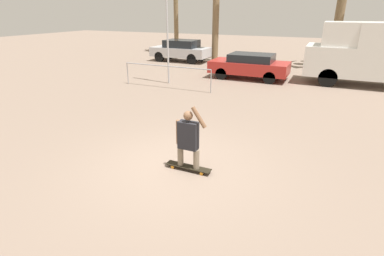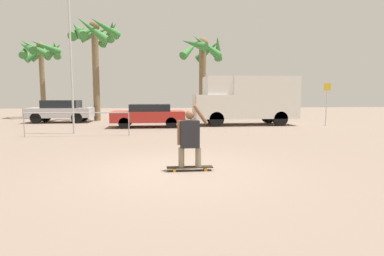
{
  "view_description": "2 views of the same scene",
  "coord_description": "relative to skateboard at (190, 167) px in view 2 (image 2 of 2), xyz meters",
  "views": [
    {
      "loc": [
        2.96,
        -5.61,
        3.48
      ],
      "look_at": [
        0.02,
        0.82,
        0.7
      ],
      "focal_mm": 28.0,
      "sensor_mm": 36.0,
      "label": 1
    },
    {
      "loc": [
        -0.41,
        -7.01,
        1.76
      ],
      "look_at": [
        0.49,
        0.96,
        0.92
      ],
      "focal_mm": 28.0,
      "sensor_mm": 36.0,
      "label": 2
    }
  ],
  "objects": [
    {
      "name": "person_skateboarder",
      "position": [
        -0.0,
        0.0,
        0.77
      ],
      "size": [
        0.74,
        0.22,
        1.49
      ],
      "color": "gray",
      "rests_on": "skateboard"
    },
    {
      "name": "skateboard",
      "position": [
        0.0,
        0.0,
        0.0
      ],
      "size": [
        1.1,
        0.22,
        0.09
      ],
      "color": "black",
      "rests_on": "ground_plane"
    },
    {
      "name": "palm_tree_near_van",
      "position": [
        2.75,
        16.37,
        4.87
      ],
      "size": [
        3.69,
        3.81,
        6.43
      ],
      "color": "brown",
      "rests_on": "ground_plane"
    },
    {
      "name": "parked_car_silver",
      "position": [
        -7.36,
        14.35,
        0.74
      ],
      "size": [
        4.17,
        1.87,
        1.52
      ],
      "color": "black",
      "rests_on": "ground_plane"
    },
    {
      "name": "ground_plane",
      "position": [
        -0.32,
        0.04,
        -0.08
      ],
      "size": [
        80.0,
        80.0,
        0.0
      ],
      "primitive_type": "plane",
      "color": "gray"
    },
    {
      "name": "palm_tree_far_left",
      "position": [
        -10.29,
        19.29,
        5.25
      ],
      "size": [
        3.65,
        3.7,
        6.43
      ],
      "color": "brown",
      "rests_on": "ground_plane"
    },
    {
      "name": "plaza_railing_segment",
      "position": [
        -4.32,
        6.77,
        0.83
      ],
      "size": [
        4.55,
        0.05,
        1.08
      ],
      "color": "#99999E",
      "rests_on": "ground_plane"
    },
    {
      "name": "camper_van",
      "position": [
        4.75,
        11.28,
        1.56
      ],
      "size": [
        6.3,
        2.26,
        2.98
      ],
      "color": "black",
      "rests_on": "ground_plane"
    },
    {
      "name": "parked_car_red",
      "position": [
        -1.29,
        10.54,
        0.64
      ],
      "size": [
        4.15,
        1.89,
        1.34
      ],
      "color": "black",
      "rests_on": "ground_plane"
    },
    {
      "name": "palm_tree_center_background",
      "position": [
        -5.23,
        15.72,
        5.94
      ],
      "size": [
        3.85,
        3.82,
        7.32
      ],
      "color": "brown",
      "rests_on": "ground_plane"
    },
    {
      "name": "street_sign",
      "position": [
        9.4,
        10.17,
        1.56
      ],
      "size": [
        0.44,
        0.06,
        2.57
      ],
      "color": "#B7B7BC",
      "rests_on": "ground_plane"
    },
    {
      "name": "flagpole",
      "position": [
        -4.69,
        7.72,
        3.92
      ],
      "size": [
        0.88,
        0.12,
        7.18
      ],
      "color": "#B7B7BC",
      "rests_on": "ground_plane"
    }
  ]
}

